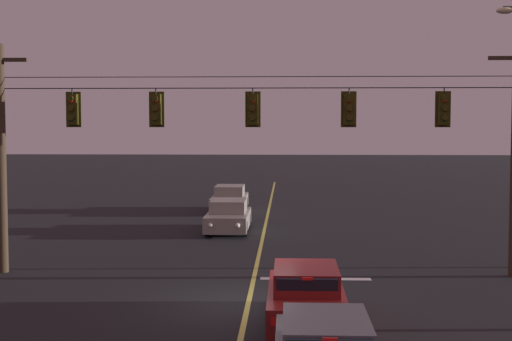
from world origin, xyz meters
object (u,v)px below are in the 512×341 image
at_px(traffic_light_centre, 253,109).
at_px(car_oncoming_trailing, 230,199).
at_px(traffic_light_leftmost, 72,109).
at_px(traffic_light_left_inner, 156,109).
at_px(car_waiting_near_lane, 306,297).
at_px(traffic_light_right_inner, 349,109).
at_px(car_oncoming_lead, 228,217).
at_px(traffic_light_rightmost, 444,109).

distance_m(traffic_light_centre, car_oncoming_trailing, 17.25).
relative_size(traffic_light_leftmost, traffic_light_left_inner, 1.00).
distance_m(traffic_light_centre, car_waiting_near_lane, 7.42).
xyz_separation_m(traffic_light_centre, traffic_light_right_inner, (2.99, 0.00, 0.00)).
height_order(traffic_light_centre, car_oncoming_trailing, traffic_light_centre).
bearing_deg(car_oncoming_lead, traffic_light_centre, -80.68).
height_order(traffic_light_centre, car_oncoming_lead, traffic_light_centre).
distance_m(traffic_light_left_inner, traffic_light_rightmost, 8.95).
bearing_deg(traffic_light_centre, traffic_light_right_inner, 0.00).
bearing_deg(car_oncoming_lead, traffic_light_right_inner, -63.95).
bearing_deg(car_oncoming_lead, car_oncoming_trailing, 94.09).
relative_size(traffic_light_leftmost, traffic_light_rightmost, 1.00).
bearing_deg(traffic_light_left_inner, traffic_light_rightmost, 0.00).
bearing_deg(car_waiting_near_lane, car_oncoming_trailing, 99.16).
relative_size(traffic_light_leftmost, traffic_light_centre, 1.00).
relative_size(traffic_light_left_inner, car_oncoming_lead, 0.28).
distance_m(traffic_light_centre, traffic_light_rightmost, 5.91).
height_order(traffic_light_leftmost, car_oncoming_lead, traffic_light_leftmost).
bearing_deg(car_oncoming_lead, traffic_light_rightmost, -51.17).
bearing_deg(traffic_light_centre, car_oncoming_lead, 99.32).
bearing_deg(traffic_light_rightmost, traffic_light_left_inner, 180.00).
bearing_deg(traffic_light_left_inner, traffic_light_leftmost, 180.00).
bearing_deg(traffic_light_left_inner, car_oncoming_trailing, 86.50).
xyz_separation_m(traffic_light_leftmost, traffic_light_left_inner, (2.65, 0.00, 0.00)).
distance_m(traffic_light_left_inner, traffic_light_centre, 3.04).
xyz_separation_m(traffic_light_leftmost, car_waiting_near_lane, (7.23, -5.64, -4.56)).
bearing_deg(car_oncoming_trailing, traffic_light_leftmost, -102.51).
xyz_separation_m(traffic_light_right_inner, car_oncoming_lead, (-4.51, 9.22, -4.56)).
xyz_separation_m(traffic_light_leftmost, car_oncoming_trailing, (3.66, 16.51, -4.56)).
height_order(traffic_light_right_inner, car_waiting_near_lane, traffic_light_right_inner).
relative_size(traffic_light_centre, car_oncoming_trailing, 0.28).
relative_size(car_waiting_near_lane, car_oncoming_lead, 0.98).
bearing_deg(traffic_light_leftmost, traffic_light_left_inner, 0.00).
xyz_separation_m(traffic_light_leftmost, traffic_light_rightmost, (11.60, 0.00, 0.00)).
bearing_deg(traffic_light_rightmost, car_oncoming_lead, 128.83).
height_order(traffic_light_leftmost, traffic_light_left_inner, same).
distance_m(traffic_light_rightmost, car_oncoming_lead, 12.68).
bearing_deg(traffic_light_leftmost, car_oncoming_trailing, 77.49).
distance_m(traffic_light_leftmost, car_oncoming_trailing, 17.51).
distance_m(traffic_light_leftmost, traffic_light_left_inner, 2.65).
distance_m(traffic_light_rightmost, car_oncoming_trailing, 18.88).
bearing_deg(car_oncoming_trailing, traffic_light_centre, -82.98).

